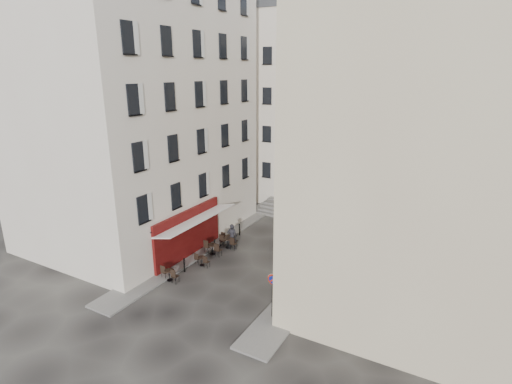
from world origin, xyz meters
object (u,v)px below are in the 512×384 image
Objects in this scene: bistro_table_b at (202,260)px; pedestrian at (232,236)px; bistro_table_a at (170,274)px; no_parking_sign at (272,288)px.

bistro_table_b is 0.59× the size of pedestrian.
pedestrian reaches higher than bistro_table_a.
bistro_table_b is at bearing 62.17° from pedestrian.
no_parking_sign is at bearing 113.60° from pedestrian.
no_parking_sign is 9.19m from pedestrian.
no_parking_sign is 2.27× the size of bistro_table_b.
bistro_table_a is at bearing -174.40° from no_parking_sign.
bistro_table_b is (0.56, 2.62, -0.06)m from bistro_table_a.
no_parking_sign reaches higher than pedestrian.
bistro_table_a is at bearing 59.27° from pedestrian.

